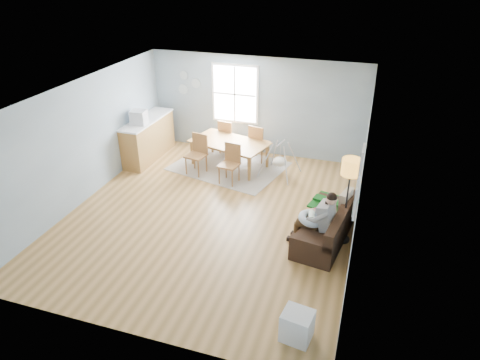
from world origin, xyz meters
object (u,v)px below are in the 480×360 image
(dining_table, at_px, (229,154))
(baby_swing, at_px, (280,161))
(chair_ne, at_px, (258,141))
(chair_nw, at_px, (227,135))
(monitor, at_px, (139,117))
(floor_lamp, at_px, (350,174))
(storage_cube, at_px, (296,325))
(father, at_px, (319,217))
(toddler, at_px, (328,208))
(chair_sw, at_px, (198,151))
(chair_se, at_px, (231,160))
(counter, at_px, (148,138))
(sofa, at_px, (327,229))

(dining_table, height_order, baby_swing, baby_swing)
(chair_ne, bearing_deg, chair_nw, 166.47)
(chair_nw, relative_size, monitor, 2.38)
(floor_lamp, xyz_separation_m, baby_swing, (-1.82, 2.37, -1.06))
(storage_cube, bearing_deg, chair_ne, 110.87)
(storage_cube, bearing_deg, father, 91.30)
(toddler, bearing_deg, dining_table, 140.30)
(chair_sw, bearing_deg, father, -33.68)
(chair_nw, bearing_deg, dining_table, -67.62)
(dining_table, xyz_separation_m, chair_nw, (-0.32, 0.78, 0.22))
(chair_sw, bearing_deg, floor_lamp, -26.44)
(chair_nw, xyz_separation_m, chair_ne, (0.96, -0.23, 0.03))
(father, distance_m, chair_ne, 3.98)
(monitor, bearing_deg, toddler, -20.13)
(monitor, relative_size, baby_swing, 0.40)
(storage_cube, bearing_deg, baby_swing, 105.63)
(storage_cube, height_order, chair_se, chair_se)
(dining_table, xyz_separation_m, baby_swing, (1.40, -0.10, 0.05))
(father, height_order, chair_se, father)
(toddler, height_order, chair_se, chair_se)
(toddler, height_order, counter, counter)
(dining_table, height_order, monitor, monitor)
(sofa, bearing_deg, storage_cube, -92.28)
(sofa, xyz_separation_m, dining_table, (-2.92, 2.58, 0.08))
(father, bearing_deg, baby_swing, 116.66)
(sofa, distance_m, toddler, 0.41)
(chair_sw, xyz_separation_m, monitor, (-1.63, 0.05, 0.71))
(sofa, xyz_separation_m, father, (-0.16, -0.24, 0.39))
(father, bearing_deg, chair_ne, 122.28)
(chair_sw, xyz_separation_m, chair_se, (0.97, -0.23, -0.03))
(storage_cube, bearing_deg, floor_lamp, 81.58)
(dining_table, relative_size, monitor, 4.77)
(storage_cube, distance_m, monitor, 6.99)
(floor_lamp, relative_size, counter, 0.87)
(chair_ne, distance_m, monitor, 3.18)
(father, relative_size, storage_cube, 2.55)
(sofa, distance_m, chair_sw, 4.11)
(chair_se, bearing_deg, monitor, 173.90)
(floor_lamp, bearing_deg, chair_sw, 153.56)
(father, relative_size, toddler, 1.67)
(sofa, distance_m, dining_table, 3.89)
(father, bearing_deg, monitor, 155.31)
(father, relative_size, baby_swing, 1.19)
(chair_nw, bearing_deg, baby_swing, -27.04)
(sofa, xyz_separation_m, toddler, (-0.04, 0.18, 0.37))
(father, relative_size, chair_nw, 1.25)
(toddler, relative_size, storage_cube, 1.53)
(chair_nw, bearing_deg, monitor, -146.77)
(storage_cube, distance_m, chair_ne, 6.13)
(toddler, height_order, floor_lamp, floor_lamp)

